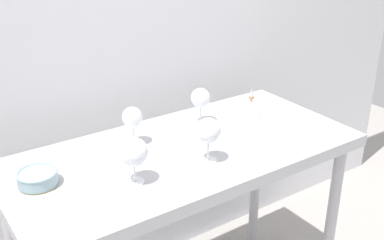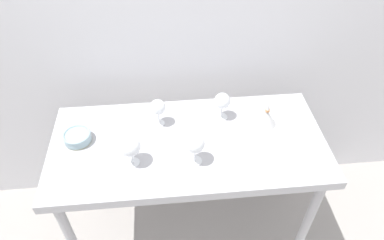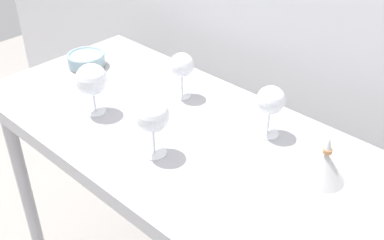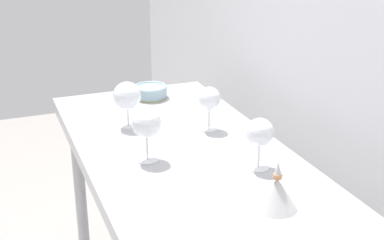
{
  "view_description": "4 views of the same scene",
  "coord_description": "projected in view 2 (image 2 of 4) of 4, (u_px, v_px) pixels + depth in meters",
  "views": [
    {
      "loc": [
        -0.91,
        -1.4,
        1.76
      ],
      "look_at": [
        0.05,
        0.01,
        1.0
      ],
      "focal_mm": 44.67,
      "sensor_mm": 36.0,
      "label": 1
    },
    {
      "loc": [
        -0.1,
        -1.23,
        2.2
      ],
      "look_at": [
        0.02,
        0.04,
        1.0
      ],
      "focal_mm": 32.82,
      "sensor_mm": 36.0,
      "label": 2
    },
    {
      "loc": [
        0.83,
        -0.84,
        1.72
      ],
      "look_at": [
        0.07,
        -0.04,
        0.99
      ],
      "focal_mm": 44.67,
      "sensor_mm": 36.0,
      "label": 3
    },
    {
      "loc": [
        1.5,
        -0.57,
        1.63
      ],
      "look_at": [
        -0.05,
        0.04,
        0.98
      ],
      "focal_mm": 50.52,
      "sensor_mm": 36.0,
      "label": 4
    }
  ],
  "objects": [
    {
      "name": "tasting_sheet_upper",
      "position": [
        125.0,
        134.0,
        1.82
      ],
      "size": [
        0.26,
        0.28,
        0.0
      ],
      "primitive_type": "cube",
      "rotation": [
        0.0,
        0.0,
        0.53
      ],
      "color": "white",
      "rests_on": "steel_counter"
    },
    {
      "name": "back_wall",
      "position": [
        180.0,
        23.0,
        1.87
      ],
      "size": [
        3.8,
        0.04,
        2.6
      ],
      "primitive_type": "cube",
      "color": "silver",
      "rests_on": "ground_plane"
    },
    {
      "name": "tasting_bowl",
      "position": [
        77.0,
        137.0,
        1.77
      ],
      "size": [
        0.14,
        0.14,
        0.05
      ],
      "color": "#DBCC66",
      "rests_on": "steel_counter"
    },
    {
      "name": "steel_counter",
      "position": [
        188.0,
        155.0,
        1.86
      ],
      "size": [
        1.4,
        0.65,
        0.9
      ],
      "color": "#AEAEB3",
      "rests_on": "ground_plane"
    },
    {
      "name": "wine_glass_near_center",
      "position": [
        195.0,
        144.0,
        1.6
      ],
      "size": [
        0.09,
        0.09,
        0.17
      ],
      "color": "white",
      "rests_on": "steel_counter"
    },
    {
      "name": "wine_glass_far_right",
      "position": [
        222.0,
        101.0,
        1.84
      ],
      "size": [
        0.08,
        0.08,
        0.16
      ],
      "color": "white",
      "rests_on": "steel_counter"
    },
    {
      "name": "decanter_funnel",
      "position": [
        266.0,
        117.0,
        1.85
      ],
      "size": [
        0.12,
        0.12,
        0.13
      ],
      "color": "silver",
      "rests_on": "steel_counter"
    },
    {
      "name": "ground_plane",
      "position": [
        189.0,
        231.0,
        2.4
      ],
      "size": [
        6.0,
        6.0,
        0.0
      ],
      "primitive_type": "plane",
      "color": "#9D9893"
    },
    {
      "name": "wine_glass_near_left",
      "position": [
        130.0,
        147.0,
        1.6
      ],
      "size": [
        0.1,
        0.1,
        0.17
      ],
      "color": "white",
      "rests_on": "steel_counter"
    },
    {
      "name": "wine_glass_far_left",
      "position": [
        158.0,
        108.0,
        1.8
      ],
      "size": [
        0.08,
        0.08,
        0.16
      ],
      "color": "white",
      "rests_on": "steel_counter"
    }
  ]
}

